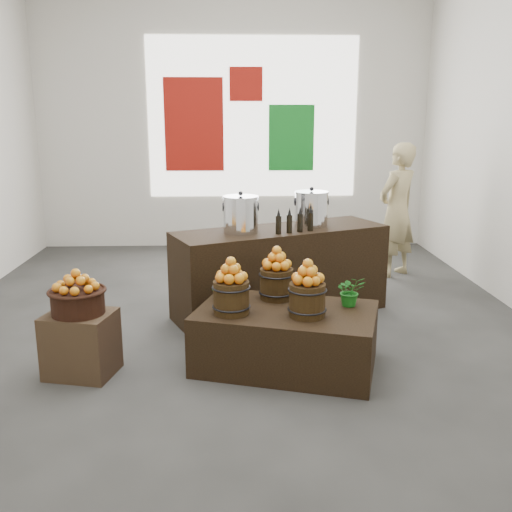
{
  "coord_description": "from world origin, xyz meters",
  "views": [
    {
      "loc": [
        -0.0,
        -5.51,
        2.02
      ],
      "look_at": [
        0.2,
        -0.4,
        0.77
      ],
      "focal_mm": 40.0,
      "sensor_mm": 36.0,
      "label": 1
    }
  ],
  "objects_px": {
    "crate": "(81,344)",
    "wicker_basket": "(78,302)",
    "display_table": "(286,338)",
    "shopper": "(397,210)",
    "stock_pot_center": "(311,210)",
    "stock_pot_left": "(241,215)",
    "counter": "(281,272)"
  },
  "relations": [
    {
      "from": "display_table",
      "to": "stock_pot_left",
      "type": "xyz_separation_m",
      "value": [
        -0.35,
        1.14,
        0.83
      ]
    },
    {
      "from": "crate",
      "to": "display_table",
      "type": "relative_size",
      "value": 0.36
    },
    {
      "from": "crate",
      "to": "stock_pot_left",
      "type": "height_order",
      "value": "stock_pot_left"
    },
    {
      "from": "crate",
      "to": "stock_pot_left",
      "type": "distance_m",
      "value": 1.96
    },
    {
      "from": "crate",
      "to": "stock_pot_center",
      "type": "bearing_deg",
      "value": 37.2
    },
    {
      "from": "display_table",
      "to": "shopper",
      "type": "bearing_deg",
      "value": 75.69
    },
    {
      "from": "display_table",
      "to": "stock_pot_left",
      "type": "relative_size",
      "value": 4.17
    },
    {
      "from": "wicker_basket",
      "to": "display_table",
      "type": "xyz_separation_m",
      "value": [
        1.65,
        0.08,
        -0.36
      ]
    },
    {
      "from": "display_table",
      "to": "stock_pot_center",
      "type": "height_order",
      "value": "stock_pot_center"
    },
    {
      "from": "wicker_basket",
      "to": "stock_pot_center",
      "type": "distance_m",
      "value": 2.6
    },
    {
      "from": "display_table",
      "to": "counter",
      "type": "bearing_deg",
      "value": 104.2
    },
    {
      "from": "wicker_basket",
      "to": "stock_pot_center",
      "type": "bearing_deg",
      "value": 37.2
    },
    {
      "from": "display_table",
      "to": "counter",
      "type": "relative_size",
      "value": 0.64
    },
    {
      "from": "stock_pot_center",
      "to": "shopper",
      "type": "distance_m",
      "value": 1.83
    },
    {
      "from": "crate",
      "to": "stock_pot_center",
      "type": "distance_m",
      "value": 2.68
    },
    {
      "from": "crate",
      "to": "shopper",
      "type": "bearing_deg",
      "value": 40.52
    },
    {
      "from": "counter",
      "to": "shopper",
      "type": "relative_size",
      "value": 1.3
    },
    {
      "from": "stock_pot_left",
      "to": "wicker_basket",
      "type": "bearing_deg",
      "value": -136.73
    },
    {
      "from": "shopper",
      "to": "counter",
      "type": "bearing_deg",
      "value": 4.45
    },
    {
      "from": "display_table",
      "to": "stock_pot_center",
      "type": "relative_size",
      "value": 4.17
    },
    {
      "from": "stock_pot_center",
      "to": "counter",
      "type": "bearing_deg",
      "value": -156.31
    },
    {
      "from": "wicker_basket",
      "to": "stock_pot_center",
      "type": "relative_size",
      "value": 1.2
    },
    {
      "from": "wicker_basket",
      "to": "shopper",
      "type": "height_order",
      "value": "shopper"
    },
    {
      "from": "counter",
      "to": "stock_pot_center",
      "type": "relative_size",
      "value": 6.47
    },
    {
      "from": "stock_pot_center",
      "to": "display_table",
      "type": "bearing_deg",
      "value": -104.79
    },
    {
      "from": "wicker_basket",
      "to": "shopper",
      "type": "distance_m",
      "value": 4.37
    },
    {
      "from": "crate",
      "to": "wicker_basket",
      "type": "xyz_separation_m",
      "value": [
        0.0,
        0.0,
        0.35
      ]
    },
    {
      "from": "wicker_basket",
      "to": "display_table",
      "type": "distance_m",
      "value": 1.69
    },
    {
      "from": "crate",
      "to": "display_table",
      "type": "xyz_separation_m",
      "value": [
        1.65,
        0.08,
        -0.01
      ]
    },
    {
      "from": "shopper",
      "to": "stock_pot_left",
      "type": "bearing_deg",
      "value": 1.34
    },
    {
      "from": "crate",
      "to": "wicker_basket",
      "type": "relative_size",
      "value": 1.25
    },
    {
      "from": "shopper",
      "to": "crate",
      "type": "bearing_deg",
      "value": 3.23
    }
  ]
}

